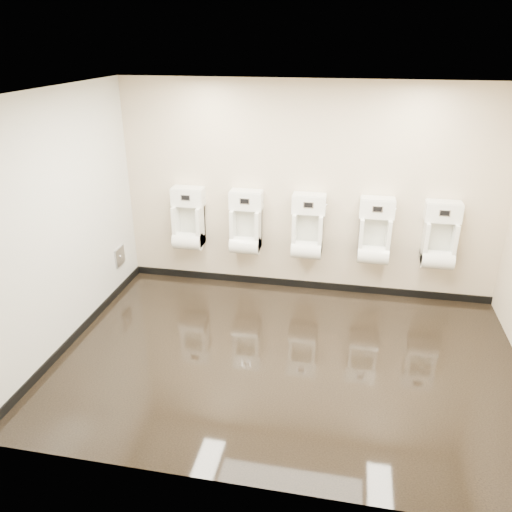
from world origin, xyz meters
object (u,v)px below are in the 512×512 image
(access_panel, at_px, (120,256))
(urinal_2, at_px, (308,231))
(urinal_4, at_px, (439,240))
(urinal_0, at_px, (188,223))
(urinal_1, at_px, (246,227))
(urinal_3, at_px, (375,236))

(access_panel, relative_size, urinal_2, 0.30)
(access_panel, bearing_deg, urinal_4, 5.49)
(urinal_0, xyz_separation_m, urinal_1, (0.81, 0.00, 0.00))
(access_panel, height_order, urinal_0, urinal_0)
(urinal_2, relative_size, urinal_4, 1.00)
(urinal_1, height_order, urinal_2, same)
(urinal_1, bearing_deg, urinal_4, 0.00)
(urinal_4, bearing_deg, urinal_3, 180.00)
(urinal_2, xyz_separation_m, urinal_4, (1.66, 0.00, 0.00))
(urinal_0, bearing_deg, access_panel, -155.33)
(access_panel, height_order, urinal_1, urinal_1)
(access_panel, relative_size, urinal_3, 0.30)
(urinal_0, height_order, urinal_3, same)
(urinal_0, relative_size, urinal_2, 1.00)
(urinal_1, xyz_separation_m, urinal_3, (1.70, 0.00, 0.00))
(urinal_0, distance_m, urinal_1, 0.81)
(urinal_2, xyz_separation_m, urinal_3, (0.86, 0.00, 0.00))
(urinal_3, xyz_separation_m, urinal_4, (0.80, 0.00, 0.00))
(urinal_2, bearing_deg, urinal_4, 0.00)
(urinal_2, relative_size, urinal_3, 1.00)
(urinal_0, distance_m, urinal_3, 2.50)
(urinal_0, bearing_deg, urinal_2, 0.00)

